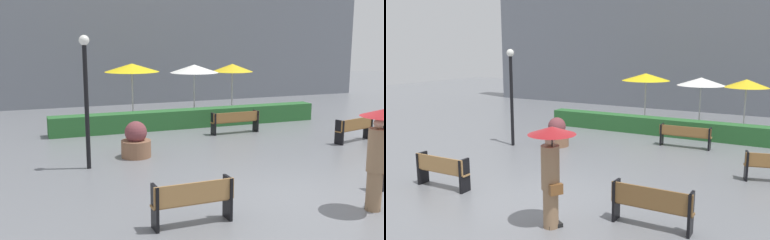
% 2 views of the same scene
% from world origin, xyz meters
% --- Properties ---
extents(ground_plane, '(60.00, 60.00, 0.00)m').
position_xyz_m(ground_plane, '(0.00, 0.00, 0.00)').
color(ground_plane, slate).
extents(bench_near_left, '(1.64, 0.39, 0.88)m').
position_xyz_m(bench_near_left, '(-2.84, -0.85, 0.52)').
color(bench_near_left, '#9E7242').
rests_on(bench_near_left, ground).
extents(bench_back_row, '(1.90, 0.42, 0.82)m').
position_xyz_m(bench_back_row, '(1.71, 6.67, 0.49)').
color(bench_back_row, olive).
rests_on(bench_back_row, ground).
extents(bench_far_right, '(1.73, 0.74, 0.83)m').
position_xyz_m(bench_far_right, '(4.95, 3.94, 0.50)').
color(bench_far_right, olive).
rests_on(bench_far_right, ground).
extents(pedestrian_with_umbrella, '(0.98, 0.98, 2.16)m').
position_xyz_m(pedestrian_with_umbrella, '(1.01, -1.47, 1.40)').
color(pedestrian_with_umbrella, '#8C6B4C').
rests_on(pedestrian_with_umbrella, ground).
extents(planter_pot, '(0.90, 0.90, 1.10)m').
position_xyz_m(planter_pot, '(-2.61, 4.59, 0.47)').
color(planter_pot, brown).
rests_on(planter_pot, ground).
extents(lamp_post, '(0.28, 0.28, 3.64)m').
position_xyz_m(lamp_post, '(-4.14, 3.85, 2.25)').
color(lamp_post, black).
rests_on(lamp_post, ground).
extents(patio_umbrella_yellow, '(2.32, 2.32, 2.46)m').
position_xyz_m(patio_umbrella_yellow, '(-1.25, 10.62, 2.28)').
color(patio_umbrella_yellow, silver).
rests_on(patio_umbrella_yellow, ground).
extents(patio_umbrella_white, '(2.12, 2.12, 2.37)m').
position_xyz_m(patio_umbrella_white, '(1.44, 10.29, 2.19)').
color(patio_umbrella_white, silver).
rests_on(patio_umbrella_white, ground).
extents(patio_umbrella_yellow_far, '(1.86, 1.86, 2.36)m').
position_xyz_m(patio_umbrella_yellow_far, '(3.32, 10.37, 2.18)').
color(patio_umbrella_yellow_far, silver).
rests_on(patio_umbrella_yellow_far, ground).
extents(hedge_strip, '(10.96, 0.70, 0.72)m').
position_xyz_m(hedge_strip, '(0.56, 8.40, 0.36)').
color(hedge_strip, '#28602D').
rests_on(hedge_strip, ground).
extents(building_facade, '(28.00, 1.20, 9.62)m').
position_xyz_m(building_facade, '(0.00, 16.00, 4.81)').
color(building_facade, slate).
rests_on(building_facade, ground).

